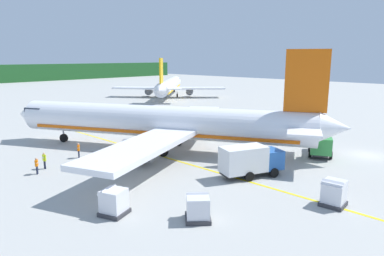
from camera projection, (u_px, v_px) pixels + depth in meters
name	position (u px, v px, depth m)	size (l,w,h in m)	color
ground	(122.00, 112.00, 72.20)	(240.00, 320.00, 0.20)	#A8A8A3
airliner_foreground	(164.00, 123.00, 41.27)	(32.67, 38.68, 11.90)	white
airliner_mid_apron	(169.00, 86.00, 98.22)	(31.18, 27.57, 10.89)	white
service_truck_fuel	(320.00, 143.00, 39.63)	(5.80, 4.18, 2.40)	#338C3F
service_truck_baggage	(251.00, 160.00, 32.38)	(6.38, 4.41, 2.98)	#2659A5
cargo_container_near	(198.00, 208.00, 23.77)	(2.46, 2.46, 1.87)	#333338
cargo_container_mid	(114.00, 202.00, 24.63)	(2.24, 2.24, 2.00)	#333338
cargo_container_far	(334.00, 193.00, 26.06)	(1.86, 1.86, 2.12)	#333338
crew_marshaller	(79.00, 149.00, 38.53)	(0.45, 0.52, 1.72)	#191E33
crew_loader_left	(44.00, 159.00, 34.75)	(0.26, 0.63, 1.70)	#191E33
crew_loader_right	(37.00, 164.00, 33.19)	(0.45, 0.52, 1.64)	#191E33
apron_guide_line	(178.00, 161.00, 37.51)	(0.30, 60.00, 0.01)	yellow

